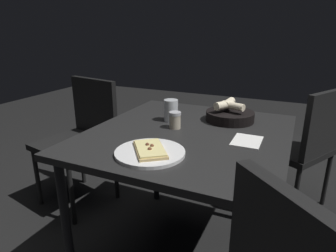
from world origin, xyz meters
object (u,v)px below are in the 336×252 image
(pepper_shaker, at_px, (175,121))
(chair_spare, at_px, (302,142))
(beer_glass, at_px, (171,112))
(chair_near, at_px, (83,132))
(pizza_plate, at_px, (150,152))
(bread_basket, at_px, (230,114))
(dining_table, at_px, (188,145))

(pepper_shaker, bearing_deg, chair_spare, -39.47)
(beer_glass, distance_m, chair_near, 0.79)
(pizza_plate, xyz_separation_m, beer_glass, (0.43, 0.10, 0.04))
(chair_near, relative_size, chair_spare, 1.02)
(bread_basket, xyz_separation_m, chair_spare, (0.49, -0.38, -0.27))
(bread_basket, distance_m, chair_spare, 0.68)
(pepper_shaker, bearing_deg, bread_basket, -42.86)
(pizza_plate, distance_m, chair_spare, 1.22)
(bread_basket, bearing_deg, pepper_shaker, 137.14)
(bread_basket, relative_size, beer_glass, 2.20)
(pizza_plate, relative_size, beer_glass, 2.42)
(chair_near, bearing_deg, dining_table, -106.34)
(beer_glass, xyz_separation_m, pepper_shaker, (-0.10, -0.07, -0.01))
(pepper_shaker, xyz_separation_m, chair_near, (0.23, 0.80, -0.25))
(pizza_plate, relative_size, chair_spare, 0.33)
(dining_table, relative_size, chair_spare, 1.18)
(dining_table, xyz_separation_m, chair_near, (0.26, 0.88, -0.15))
(dining_table, xyz_separation_m, chair_spare, (0.75, -0.52, -0.17))
(dining_table, bearing_deg, chair_near, 73.66)
(pepper_shaker, distance_m, chair_spare, 0.98)
(pizza_plate, height_order, chair_spare, chair_spare)
(chair_near, distance_m, chair_spare, 1.48)
(bread_basket, bearing_deg, pizza_plate, 162.21)
(chair_near, height_order, chair_spare, chair_near)
(pizza_plate, height_order, beer_glass, beer_glass)
(pizza_plate, distance_m, pepper_shaker, 0.33)
(pepper_shaker, height_order, chair_spare, chair_spare)
(beer_glass, bearing_deg, chair_near, 79.85)
(chair_near, xyz_separation_m, chair_spare, (0.49, -1.40, -0.02))
(beer_glass, bearing_deg, pepper_shaker, -146.48)
(beer_glass, xyz_separation_m, chair_spare, (0.63, -0.67, -0.29))
(beer_glass, bearing_deg, chair_spare, -46.80)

